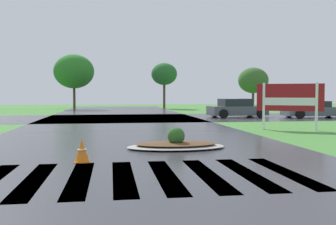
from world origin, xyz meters
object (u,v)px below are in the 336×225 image
object	(u,v)px
estate_billboard	(290,99)
car_silver_hatch	(315,110)
traffic_cone	(82,151)
median_island	(176,144)
car_dark_suv	(237,109)

from	to	relation	value
estate_billboard	car_silver_hatch	world-z (taller)	estate_billboard
traffic_cone	median_island	bearing A→B (deg)	37.22
estate_billboard	traffic_cone	world-z (taller)	estate_billboard
car_dark_suv	traffic_cone	distance (m)	20.19
median_island	car_dark_suv	bearing A→B (deg)	65.14
car_silver_hatch	median_island	bearing A→B (deg)	-128.66
car_silver_hatch	traffic_cone	bearing A→B (deg)	-130.38
estate_billboard	car_silver_hatch	bearing A→B (deg)	-97.84
car_silver_hatch	traffic_cone	world-z (taller)	car_silver_hatch
car_dark_suv	traffic_cone	bearing A→B (deg)	-124.75
traffic_cone	car_silver_hatch	bearing A→B (deg)	46.52
car_dark_suv	car_silver_hatch	size ratio (longest dim) A/B	0.95
car_silver_hatch	traffic_cone	distance (m)	22.37
car_dark_suv	median_island	bearing A→B (deg)	-120.07
estate_billboard	car_dark_suv	world-z (taller)	estate_billboard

